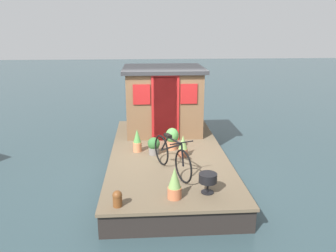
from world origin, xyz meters
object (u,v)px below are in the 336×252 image
Objects in this scene: houseboat_cabin at (164,99)px; potted_plant_fern at (175,184)px; potted_plant_succulent at (183,146)px; mooring_bollard at (117,198)px; potted_plant_thyme at (154,146)px; bicycle at (172,156)px; potted_plant_mint at (172,138)px; charcoal_grill at (208,179)px; potted_plant_rosemary at (137,141)px.

houseboat_cabin is 3.81× the size of potted_plant_fern.
mooring_bollard is at bearing 148.79° from potted_plant_succulent.
potted_plant_thyme is at bearing -15.73° from mooring_bollard.
bicycle is 2.88× the size of potted_plant_mint.
potted_plant_succulent is 1.86m from charcoal_grill.
houseboat_cabin is 4.13× the size of potted_plant_mint.
potted_plant_mint is 1.04× the size of potted_plant_succulent.
potted_plant_mint is at bearing 11.20° from charcoal_grill.
potted_plant_rosemary is 0.97× the size of potted_plant_fern.
potted_plant_fern is at bearing -77.28° from mooring_bollard.
potted_plant_mint is 2.51m from potted_plant_fern.
potted_plant_mint reaches higher than charcoal_grill.
potted_plant_mint is at bearing 23.16° from potted_plant_succulent.
houseboat_cabin is 4.14m from potted_plant_fern.
potted_plant_thyme reaches higher than charcoal_grill.
bicycle is 1.68m from mooring_bollard.
potted_plant_fern is at bearing 176.47° from potted_plant_mint.
bicycle is at bearing -37.76° from mooring_bollard.
potted_plant_succulent is at bearing -104.16° from potted_plant_thyme.
potted_plant_mint is (1.42, -0.12, -0.08)m from bicycle.
potted_plant_fern reaches higher than potted_plant_thyme.
potted_plant_fern reaches higher than potted_plant_rosemary.
potted_plant_thyme is at bearing 125.34° from potted_plant_mint.
potted_plant_succulent is 2.61m from mooring_bollard.
potted_plant_succulent is at bearing -109.90° from potted_plant_rosemary.
houseboat_cabin reaches higher than potted_plant_mint.
charcoal_grill is at bearing -171.44° from houseboat_cabin.
potted_plant_fern is 0.64m from charcoal_grill.
houseboat_cabin reaches higher than potted_plant_fern.
houseboat_cabin is 1.96m from potted_plant_rosemary.
houseboat_cabin reaches higher than bicycle.
potted_plant_mint is at bearing -175.44° from houseboat_cabin.
potted_plant_thyme is at bearing 8.03° from potted_plant_fern.
houseboat_cabin is at bearing -10.01° from potted_plant_thyme.
charcoal_grill is (-2.02, -0.93, 0.06)m from potted_plant_thyme.
charcoal_grill is (-2.35, -0.46, -0.02)m from potted_plant_mint.
potted_plant_thyme is at bearing 24.67° from charcoal_grill.
potted_plant_fern is (-2.51, 0.15, -0.01)m from potted_plant_mint.
houseboat_cabin is 4.31× the size of potted_plant_succulent.
potted_plant_rosemary reaches higher than potted_plant_thyme.
potted_plant_succulent reaches higher than potted_plant_thyme.
potted_plant_rosemary is (-0.11, 0.86, -0.02)m from potted_plant_mint.
potted_plant_mint is (-1.58, -0.13, -0.64)m from houseboat_cabin.
potted_plant_thyme is at bearing 75.84° from potted_plant_succulent.
charcoal_grill is at bearing -155.33° from potted_plant_thyme.
potted_plant_succulent is at bearing -31.21° from mooring_bollard.
potted_plant_thyme is (-1.91, 0.34, -0.71)m from houseboat_cabin.
potted_plant_fern is 1.02m from mooring_bollard.
potted_plant_thyme is at bearing 169.99° from houseboat_cabin.
mooring_bollard is (-0.38, 1.60, -0.13)m from charcoal_grill.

